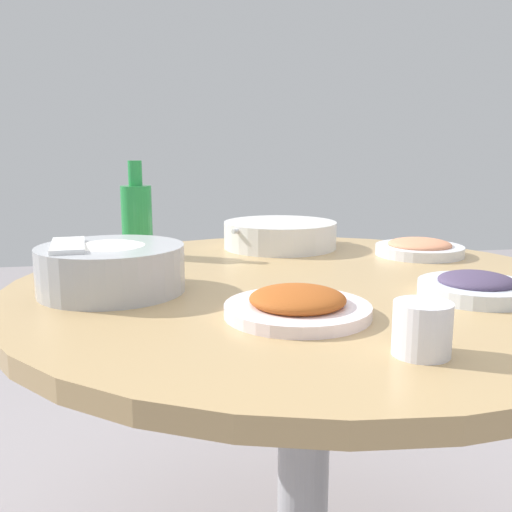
{
  "coord_description": "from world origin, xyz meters",
  "views": [
    {
      "loc": [
        1.03,
        -0.29,
        1.0
      ],
      "look_at": [
        -0.09,
        -0.08,
        0.78
      ],
      "focal_mm": 39.51,
      "sensor_mm": 36.0,
      "label": 1
    }
  ],
  "objects": [
    {
      "name": "soup_bowl",
      "position": [
        -0.38,
        0.03,
        0.78
      ],
      "size": [
        0.29,
        0.29,
        0.07
      ],
      "color": "silver",
      "rests_on": "round_dining_table"
    },
    {
      "name": "green_bottle",
      "position": [
        -0.33,
        -0.33,
        0.84
      ],
      "size": [
        0.07,
        0.07,
        0.23
      ],
      "color": "green",
      "rests_on": "round_dining_table"
    },
    {
      "name": "rice_bowl",
      "position": [
        0.01,
        -0.37,
        0.79
      ],
      "size": [
        0.26,
        0.26,
        0.09
      ],
      "color": "#B2B5BA",
      "rests_on": "round_dining_table"
    },
    {
      "name": "dish_stirfry",
      "position": [
        0.22,
        -0.08,
        0.76
      ],
      "size": [
        0.23,
        0.23,
        0.05
      ],
      "color": "white",
      "rests_on": "round_dining_table"
    },
    {
      "name": "tea_cup_far",
      "position": [
        0.41,
        0.03,
        0.78
      ],
      "size": [
        0.07,
        0.07,
        0.07
      ],
      "primitive_type": "cylinder",
      "color": "white",
      "rests_on": "round_dining_table"
    },
    {
      "name": "round_dining_table",
      "position": [
        0.0,
        0.0,
        0.65
      ],
      "size": [
        1.15,
        1.15,
        0.74
      ],
      "color": "#99999E",
      "rests_on": "ground"
    },
    {
      "name": "dish_eggplant",
      "position": [
        0.17,
        0.26,
        0.76
      ],
      "size": [
        0.2,
        0.2,
        0.04
      ],
      "color": "silver",
      "rests_on": "round_dining_table"
    },
    {
      "name": "dish_shrimp",
      "position": [
        -0.22,
        0.34,
        0.76
      ],
      "size": [
        0.21,
        0.21,
        0.04
      ],
      "color": "silver",
      "rests_on": "round_dining_table"
    }
  ]
}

